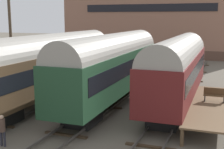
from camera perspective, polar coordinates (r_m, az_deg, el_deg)
name	(u,v)px	position (r m, az deg, el deg)	size (l,w,h in m)	color
ground_plane	(88,119)	(20.46, -4.38, -8.21)	(200.00, 200.00, 0.00)	#60594C
track_left	(25,110)	(22.75, -15.55, -6.27)	(2.60, 60.00, 0.26)	#4C4742
track_middle	(88,117)	(20.41, -4.38, -7.83)	(2.60, 60.00, 0.26)	#4C4742
track_right	(162,126)	(19.02, 9.10, -9.30)	(2.60, 60.00, 0.26)	#4C4742
train_car_maroon	(177,67)	(23.65, 11.86, 1.43)	(2.87, 15.02, 5.14)	black
train_car_green	(113,63)	(23.93, 0.10, 2.04)	(2.91, 16.76, 5.33)	black
train_car_brown	(49,63)	(24.90, -11.36, 2.08)	(3.02, 18.26, 5.29)	black
station_platform	(210,105)	(21.22, 17.42, -5.32)	(2.44, 10.48, 1.03)	brown
bench	(215,94)	(21.63, 18.24, -3.49)	(1.40, 0.40, 0.91)	brown
person_worker	(2,128)	(16.98, -19.44, -9.15)	(0.32, 0.32, 1.66)	#282833
utility_pole	(11,35)	(27.54, -18.04, 6.82)	(1.80, 0.24, 9.78)	#473828
warehouse_building	(157,13)	(58.13, 8.23, 11.05)	(30.38, 13.95, 14.72)	brown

